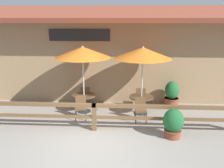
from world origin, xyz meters
TOP-DOWN VIEW (x-y plane):
  - ground_plane at (0.00, 0.00)m, footprint 60.00×60.00m
  - building_facade at (-0.00, 4.10)m, footprint 14.28×1.49m
  - patio_railing at (0.00, 1.05)m, footprint 10.40×0.14m
  - patio_umbrella_near at (-0.64, 2.75)m, footprint 2.20×2.20m
  - dining_table_near at (-0.64, 2.75)m, footprint 0.96×0.96m
  - chair_near_streetside at (-0.64, 2.04)m, footprint 0.48×0.48m
  - chair_near_wallside at (-0.70, 3.47)m, footprint 0.47×0.47m
  - patio_umbrella_middle at (1.67, 2.68)m, footprint 2.20×2.20m
  - dining_table_middle at (1.67, 2.68)m, footprint 0.96×0.96m
  - chair_middle_streetside at (1.60, 1.95)m, footprint 0.44×0.44m
  - chair_middle_wallside at (1.68, 3.42)m, footprint 0.43×0.43m
  - potted_plant_tall_tropical at (2.57, 0.68)m, footprint 0.66×0.59m
  - potted_plant_small_flowering at (3.00, 3.55)m, footprint 0.63×0.63m

SIDE VIEW (x-z plane):
  - ground_plane at x=0.00m, z-range 0.00..0.00m
  - potted_plant_tall_tropical at x=2.57m, z-range 0.01..0.97m
  - chair_near_streetside at x=-0.64m, z-range 0.06..0.94m
  - chair_near_wallside at x=-0.70m, z-range 0.06..0.94m
  - chair_middle_streetside at x=1.60m, z-range 0.06..0.94m
  - chair_middle_wallside at x=1.68m, z-range 0.06..0.94m
  - potted_plant_small_flowering at x=3.00m, z-range -0.02..1.11m
  - dining_table_near at x=-0.64m, z-range 0.22..0.93m
  - dining_table_middle at x=1.67m, z-range 0.22..0.93m
  - patio_railing at x=0.00m, z-range 0.22..1.17m
  - building_facade at x=0.00m, z-range 0.05..4.28m
  - patio_umbrella_near at x=-0.64m, z-range 1.09..3.78m
  - patio_umbrella_middle at x=1.67m, z-range 1.09..3.78m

